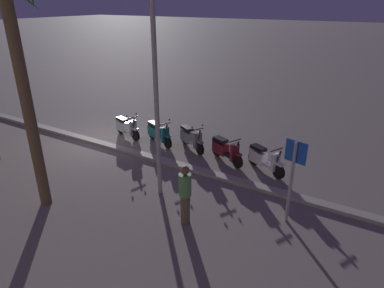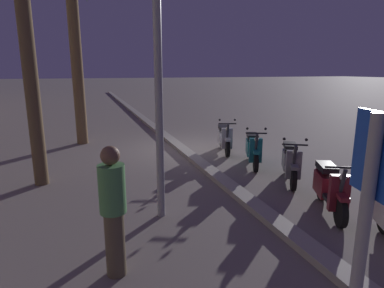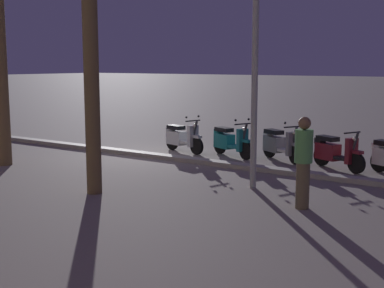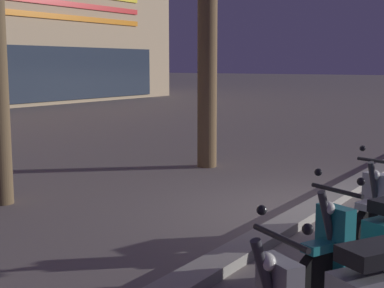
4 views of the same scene
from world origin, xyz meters
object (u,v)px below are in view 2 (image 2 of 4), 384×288
object	(u,v)px
scooter_grey_mid_centre	(291,162)
crossing_sign	(365,238)
scooter_silver_mid_front	(224,138)
pedestrian_by_palm_tree	(113,209)
scooter_maroon_last_in_row	(329,187)
scooter_teal_lead_nearest	(253,149)
palm_tree_mid_walkway	(72,10)

from	to	relation	value
scooter_grey_mid_centre	crossing_sign	distance (m)	5.83
scooter_silver_mid_front	pedestrian_by_palm_tree	size ratio (longest dim) A/B	0.96
scooter_maroon_last_in_row	scooter_silver_mid_front	bearing A→B (deg)	0.19
crossing_sign	scooter_silver_mid_front	bearing A→B (deg)	-17.57
scooter_teal_lead_nearest	scooter_silver_mid_front	bearing A→B (deg)	5.53
scooter_grey_mid_centre	pedestrian_by_palm_tree	size ratio (longest dim) A/B	0.90
scooter_silver_mid_front	pedestrian_by_palm_tree	world-z (taller)	pedestrian_by_palm_tree
scooter_maroon_last_in_row	crossing_sign	bearing A→B (deg)	140.97
crossing_sign	scooter_grey_mid_centre	bearing A→B (deg)	-30.71
scooter_grey_mid_centre	scooter_silver_mid_front	xyz separation A→B (m)	(3.17, 0.36, -0.01)
scooter_grey_mid_centre	crossing_sign	bearing A→B (deg)	149.29
palm_tree_mid_walkway	scooter_teal_lead_nearest	bearing A→B (deg)	-133.36
scooter_silver_mid_front	scooter_teal_lead_nearest	bearing A→B (deg)	-174.47
scooter_teal_lead_nearest	palm_tree_mid_walkway	size ratio (longest dim) A/B	0.26
pedestrian_by_palm_tree	scooter_silver_mid_front	bearing A→B (deg)	-35.78
crossing_sign	pedestrian_by_palm_tree	bearing A→B (deg)	33.22
crossing_sign	palm_tree_mid_walkway	world-z (taller)	palm_tree_mid_walkway
scooter_maroon_last_in_row	pedestrian_by_palm_tree	xyz separation A→B (m)	(-0.81, 4.14, 0.49)
scooter_silver_mid_front	palm_tree_mid_walkway	distance (m)	6.77
scooter_maroon_last_in_row	palm_tree_mid_walkway	distance (m)	9.86
palm_tree_mid_walkway	pedestrian_by_palm_tree	distance (m)	9.27
palm_tree_mid_walkway	pedestrian_by_palm_tree	xyz separation A→B (m)	(-8.48, -0.39, -3.73)
scooter_maroon_last_in_row	palm_tree_mid_walkway	xyz separation A→B (m)	(7.67, 4.53, 4.22)
pedestrian_by_palm_tree	scooter_grey_mid_centre	bearing A→B (deg)	-60.39
palm_tree_mid_walkway	scooter_silver_mid_front	bearing A→B (deg)	-121.44
scooter_teal_lead_nearest	palm_tree_mid_walkway	bearing A→B (deg)	46.64
scooter_maroon_last_in_row	palm_tree_mid_walkway	world-z (taller)	palm_tree_mid_walkway
scooter_silver_mid_front	pedestrian_by_palm_tree	distance (m)	7.07
scooter_silver_mid_front	pedestrian_by_palm_tree	xyz separation A→B (m)	(-5.72, 4.12, 0.49)
scooter_teal_lead_nearest	crossing_sign	size ratio (longest dim) A/B	0.70
crossing_sign	palm_tree_mid_walkway	size ratio (longest dim) A/B	0.37
scooter_maroon_last_in_row	scooter_silver_mid_front	distance (m)	4.92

